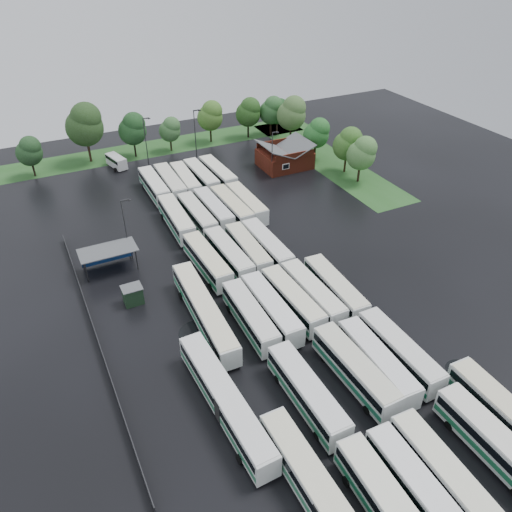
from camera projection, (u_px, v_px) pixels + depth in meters
name	position (u px, v px, depth m)	size (l,w,h in m)	color
ground	(284.00, 323.00, 64.26)	(160.00, 160.00, 0.00)	black
brick_building	(285.00, 158.00, 103.79)	(10.07, 8.60, 5.39)	maroon
wash_shed	(107.00, 252.00, 72.57)	(8.20, 4.20, 3.58)	#2D2D30
utility_hut	(133.00, 295.00, 66.89)	(2.70, 2.20, 2.62)	black
grass_strip_north	(152.00, 149.00, 113.06)	(80.00, 10.00, 0.01)	#24531F
grass_strip_east	(324.00, 158.00, 108.55)	(10.00, 50.00, 0.01)	#24531F
west_fence	(96.00, 334.00, 61.66)	(0.10, 50.00, 1.20)	#2D2D30
bus_r0c0	(388.00, 507.00, 42.09)	(3.19, 12.92, 3.57)	silver
bus_r0c1	(418.00, 490.00, 43.46)	(2.92, 12.33, 3.41)	silver
bus_r0c2	(444.00, 475.00, 44.53)	(3.09, 12.66, 3.50)	silver
bus_r0c4	(493.00, 443.00, 47.22)	(2.75, 12.73, 3.54)	silver
bus_r1c0	(307.00, 393.00, 52.23)	(2.80, 12.91, 3.59)	silver
bus_r1c2	(355.00, 370.00, 54.89)	(2.92, 12.96, 3.60)	silver
bus_r1c3	(377.00, 362.00, 55.90)	(3.21, 12.67, 3.50)	silver
bus_r1c4	(399.00, 351.00, 57.32)	(2.81, 12.64, 3.51)	silver
bus_r2c0	(250.00, 316.00, 62.38)	(3.02, 12.51, 3.46)	silver
bus_r2c1	(271.00, 309.00, 63.49)	(2.88, 12.83, 3.56)	silver
bus_r2c2	(292.00, 300.00, 65.06)	(2.91, 12.53, 3.47)	silver
bus_r2c3	(312.00, 294.00, 66.11)	(2.76, 12.65, 3.52)	silver
bus_r2c4	(335.00, 288.00, 67.04)	(3.24, 12.77, 3.52)	silver
bus_r3c0	(207.00, 261.00, 72.42)	(3.03, 12.74, 3.53)	silver
bus_r3c1	(229.00, 255.00, 73.80)	(2.89, 12.55, 3.48)	silver
bus_r3c2	(248.00, 250.00, 75.03)	(3.00, 12.33, 3.41)	silver
bus_r3c3	(267.00, 246.00, 75.79)	(2.71, 12.66, 3.52)	silver
bus_r4c0	(176.00, 219.00, 82.59)	(3.20, 13.06, 3.61)	silver
bus_r4c1	(197.00, 215.00, 83.68)	(2.71, 12.53, 3.49)	silver
bus_r4c2	(213.00, 210.00, 85.28)	(2.74, 12.51, 3.48)	silver
bus_r4c3	(232.00, 207.00, 85.95)	(2.88, 12.69, 3.52)	silver
bus_r4c4	(247.00, 203.00, 87.20)	(2.69, 12.34, 3.43)	silver
bus_r5c0	(154.00, 186.00, 92.85)	(2.77, 12.50, 3.47)	silver
bus_r5c1	(170.00, 183.00, 93.73)	(3.04, 12.96, 3.59)	silver
bus_r5c2	(186.00, 181.00, 94.84)	(3.19, 12.46, 3.44)	silver
bus_r5c3	(201.00, 177.00, 96.17)	(2.83, 12.58, 3.49)	silver
bus_r5c4	(218.00, 174.00, 97.33)	(3.02, 12.76, 3.53)	silver
artic_bus_west_a	(323.00, 502.00, 42.46)	(2.75, 18.76, 3.48)	silver
artic_bus_west_b	(204.00, 311.00, 63.15)	(3.37, 18.87, 3.48)	silver
artic_bus_west_c	(225.00, 400.00, 51.51)	(3.30, 18.75, 3.46)	silver
minibus	(116.00, 161.00, 103.76)	(3.39, 6.02, 2.48)	silver
tree_north_0	(30.00, 151.00, 97.94)	(5.07, 5.07, 8.41)	black
tree_north_1	(85.00, 124.00, 102.46)	(7.70, 7.70, 12.75)	#321F15
tree_north_2	(133.00, 129.00, 105.71)	(5.94, 5.94, 9.84)	black
tree_north_3	(170.00, 129.00, 109.27)	(4.69, 4.68, 7.74)	black
tree_north_4	(211.00, 115.00, 113.17)	(5.81, 5.81, 9.63)	black
tree_north_5	(249.00, 112.00, 115.52)	(5.73, 5.73, 9.50)	black
tree_north_6	(278.00, 111.00, 118.10)	(5.12, 5.12, 8.48)	#2F2218
tree_east_0	(362.00, 153.00, 95.56)	(5.62, 5.62, 9.30)	black
tree_east_1	(348.00, 143.00, 99.25)	(5.73, 5.73, 9.49)	black
tree_east_2	(317.00, 133.00, 105.04)	(5.45, 5.45, 9.03)	#312316
tree_east_3	(292.00, 113.00, 112.16)	(6.57, 6.57, 10.89)	black
tree_east_4	(272.00, 110.00, 117.15)	(5.58, 5.58, 9.25)	black
lamp_post_ne	(273.00, 152.00, 97.48)	(1.45, 0.28, 9.38)	#2D2D30
lamp_post_nw	(126.00, 225.00, 73.52)	(1.51, 0.29, 9.83)	#2D2D30
lamp_post_back_w	(146.00, 139.00, 101.67)	(1.58, 0.31, 10.28)	#2D2D30
lamp_post_back_e	(196.00, 131.00, 104.93)	(1.63, 0.32, 10.60)	#2D2D30
puddle_0	(345.00, 453.00, 48.54)	(3.54, 3.54, 0.01)	black
puddle_1	(487.00, 443.00, 49.46)	(3.28, 3.28, 0.01)	black
puddle_2	(198.00, 333.00, 62.67)	(4.95, 4.95, 0.01)	black
puddle_3	(341.00, 328.00, 63.39)	(4.94, 4.94, 0.01)	black
puddle_4	(461.00, 371.00, 57.42)	(3.53, 3.53, 0.01)	black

